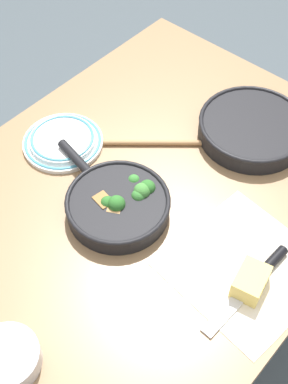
{
  "coord_description": "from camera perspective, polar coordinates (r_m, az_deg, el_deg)",
  "views": [
    {
      "loc": [
        -0.61,
        -0.54,
        1.78
      ],
      "look_at": [
        0.0,
        0.0,
        0.74
      ],
      "focal_mm": 50.0,
      "sensor_mm": 36.0,
      "label": 1
    }
  ],
  "objects": [
    {
      "name": "ground_plane",
      "position": [
        1.96,
        0.0,
        -13.64
      ],
      "size": [
        14.0,
        14.0,
        0.0
      ],
      "primitive_type": "plane",
      "color": "#424C51"
    },
    {
      "name": "dining_table_red",
      "position": [
        1.39,
        0.0,
        -2.45
      ],
      "size": [
        1.23,
        0.93,
        0.72
      ],
      "color": "olive",
      "rests_on": "ground_plane"
    },
    {
      "name": "skillet_broccoli",
      "position": [
        1.29,
        -2.76,
        -1.25
      ],
      "size": [
        0.25,
        0.38,
        0.07
      ],
      "rotation": [
        0.0,
        0.0,
        1.38
      ],
      "color": "black",
      "rests_on": "dining_table_red"
    },
    {
      "name": "skillet_eggs",
      "position": [
        1.48,
        11.58,
        6.69
      ],
      "size": [
        0.38,
        0.35,
        0.05
      ],
      "rotation": [
        0.0,
        0.0,
        5.59
      ],
      "color": "black",
      "rests_on": "dining_table_red"
    },
    {
      "name": "wooden_spoon",
      "position": [
        1.45,
        5.43,
        5.26
      ],
      "size": [
        0.29,
        0.32,
        0.02
      ],
      "rotation": [
        0.0,
        0.0,
        5.43
      ],
      "color": "#A87A4C",
      "rests_on": "dining_table_red"
    },
    {
      "name": "parchment_sheet",
      "position": [
        1.24,
        10.59,
        -8.02
      ],
      "size": [
        0.34,
        0.34,
        0.0
      ],
      "color": "beige",
      "rests_on": "dining_table_red"
    },
    {
      "name": "grater_knife",
      "position": [
        1.22,
        12.05,
        -8.9
      ],
      "size": [
        0.28,
        0.04,
        0.02
      ],
      "rotation": [
        0.0,
        0.0,
        3.1
      ],
      "color": "silver",
      "rests_on": "dining_table_red"
    },
    {
      "name": "cheese_block",
      "position": [
        1.2,
        11.31,
        -9.35
      ],
      "size": [
        0.1,
        0.08,
        0.05
      ],
      "color": "#E0C15B",
      "rests_on": "dining_table_red"
    },
    {
      "name": "dinner_plate_stack",
      "position": [
        1.46,
        -8.67,
        5.44
      ],
      "size": [
        0.22,
        0.22,
        0.03
      ],
      "color": "white",
      "rests_on": "dining_table_red"
    },
    {
      "name": "prep_bowl_steel",
      "position": [
        1.14,
        -14.44,
        -16.8
      ],
      "size": [
        0.14,
        0.14,
        0.04
      ],
      "color": "#B7B7BC",
      "rests_on": "dining_table_red"
    }
  ]
}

